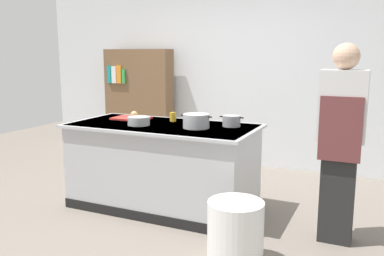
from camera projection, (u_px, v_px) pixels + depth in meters
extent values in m
plane|color=slate|center=(163.00, 206.00, 4.46)|extent=(10.00, 10.00, 0.00)
cube|color=silver|center=(230.00, 63.00, 6.07)|extent=(6.40, 0.12, 3.00)
cube|color=#B7BABF|center=(163.00, 166.00, 4.38)|extent=(1.90, 0.90, 0.90)
cube|color=#B7BABF|center=(162.00, 126.00, 4.30)|extent=(1.98, 0.98, 0.03)
cube|color=black|center=(141.00, 217.00, 4.04)|extent=(1.90, 0.01, 0.10)
cube|color=red|center=(131.00, 118.00, 4.66)|extent=(0.40, 0.28, 0.02)
sphere|color=tan|center=(134.00, 115.00, 4.60)|extent=(0.08, 0.08, 0.08)
cylinder|color=#B7BABF|center=(196.00, 121.00, 4.09)|extent=(0.26, 0.26, 0.14)
cube|color=black|center=(183.00, 115.00, 4.14)|extent=(0.04, 0.02, 0.01)
cube|color=black|center=(210.00, 117.00, 4.02)|extent=(0.04, 0.02, 0.01)
cylinder|color=#99999E|center=(231.00, 121.00, 4.18)|extent=(0.18, 0.18, 0.11)
cube|color=black|center=(222.00, 116.00, 4.22)|extent=(0.04, 0.02, 0.01)
cube|color=black|center=(242.00, 118.00, 4.13)|extent=(0.04, 0.02, 0.01)
cylinder|color=#B7BABF|center=(139.00, 121.00, 4.26)|extent=(0.23, 0.23, 0.09)
cylinder|color=yellow|center=(173.00, 117.00, 4.49)|extent=(0.07, 0.07, 0.10)
cylinder|color=white|center=(235.00, 233.00, 3.19)|extent=(0.44, 0.44, 0.51)
cube|color=#252525|center=(337.00, 192.00, 3.57)|extent=(0.28, 0.20, 0.90)
cube|color=silver|center=(343.00, 106.00, 3.44)|extent=(0.38, 0.24, 0.60)
sphere|color=#D3AA8C|center=(346.00, 56.00, 3.37)|extent=(0.22, 0.22, 0.22)
cube|color=brown|center=(340.00, 129.00, 3.36)|extent=(0.34, 0.02, 0.54)
cube|color=brown|center=(139.00, 104.00, 6.49)|extent=(1.10, 0.28, 1.70)
cube|color=teal|center=(109.00, 74.00, 6.45)|extent=(0.07, 0.03, 0.27)
cube|color=white|center=(114.00, 75.00, 6.41)|extent=(0.08, 0.03, 0.26)
cube|color=orange|center=(119.00, 74.00, 6.37)|extent=(0.08, 0.03, 0.27)
cube|color=green|center=(124.00, 76.00, 6.34)|extent=(0.05, 0.03, 0.22)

